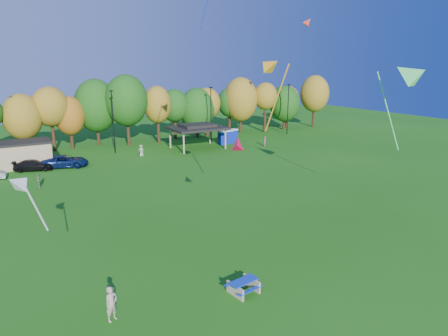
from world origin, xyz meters
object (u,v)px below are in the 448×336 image
picnic_table (243,286)px  kite_flyer (111,304)px  car_c (65,161)px  porta_potties (228,136)px  car_d (34,165)px

picnic_table → kite_flyer: bearing=161.9°
kite_flyer → car_c: (3.31, 34.14, -0.18)m
porta_potties → kite_flyer: bearing=-128.0°
picnic_table → car_d: car_d is taller
picnic_table → car_c: car_c is taller
car_d → porta_potties: bearing=-66.8°
picnic_table → porta_potties: bearing=52.0°
porta_potties → picnic_table: porta_potties is taller
porta_potties → car_d: porta_potties is taller
porta_potties → car_d: bearing=-174.1°
kite_flyer → car_c: bearing=59.1°
kite_flyer → car_d: kite_flyer is taller
porta_potties → picnic_table: (-22.01, -38.61, -0.66)m
porta_potties → kite_flyer: size_ratio=1.99×
car_d → car_c: bearing=-76.0°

